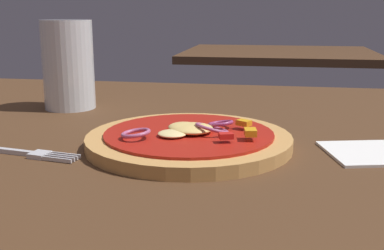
{
  "coord_description": "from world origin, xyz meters",
  "views": [
    {
      "loc": [
        0.05,
        -0.52,
        0.17
      ],
      "look_at": [
        -0.04,
        -0.0,
        0.05
      ],
      "focal_mm": 44.77,
      "sensor_mm": 36.0,
      "label": 1
    }
  ],
  "objects": [
    {
      "name": "dining_table",
      "position": [
        0.0,
        0.0,
        0.01
      ],
      "size": [
        1.13,
        0.87,
        0.03
      ],
      "color": "#4C301C",
      "rests_on": "ground"
    },
    {
      "name": "pizza",
      "position": [
        -0.04,
        -0.02,
        0.04
      ],
      "size": [
        0.23,
        0.23,
        0.03
      ],
      "color": "tan",
      "rests_on": "dining_table"
    },
    {
      "name": "fork",
      "position": [
        -0.23,
        -0.08,
        0.03
      ],
      "size": [
        0.19,
        0.04,
        0.0
      ],
      "color": "silver",
      "rests_on": "dining_table"
    },
    {
      "name": "beer_glass",
      "position": [
        -0.26,
        0.16,
        0.09
      ],
      "size": [
        0.08,
        0.08,
        0.13
      ],
      "color": "silver",
      "rests_on": "dining_table"
    },
    {
      "name": "napkin",
      "position": [
        0.16,
        -0.01,
        0.03
      ],
      "size": [
        0.14,
        0.11,
        0.0
      ],
      "color": "white",
      "rests_on": "dining_table"
    },
    {
      "name": "background_table",
      "position": [
        0.05,
        1.27,
        0.01
      ],
      "size": [
        0.68,
        0.55,
        0.03
      ],
      "color": "#4C301C",
      "rests_on": "ground"
    }
  ]
}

